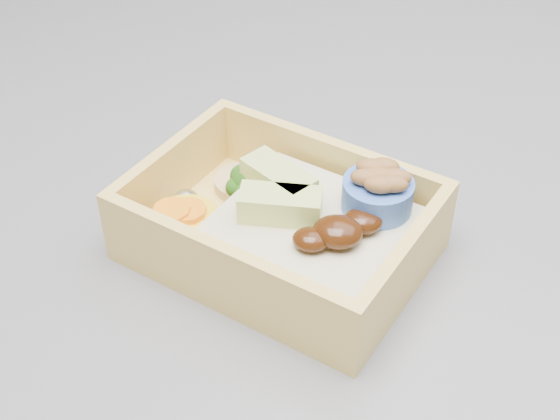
# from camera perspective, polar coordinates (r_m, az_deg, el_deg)

# --- Properties ---
(bento_box) EXTENTS (0.20, 0.18, 0.06)m
(bento_box) POSITION_cam_1_polar(r_m,az_deg,el_deg) (0.46, 0.71, -1.15)
(bento_box) COLOR #E3BE5E
(bento_box) RESTS_ON island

